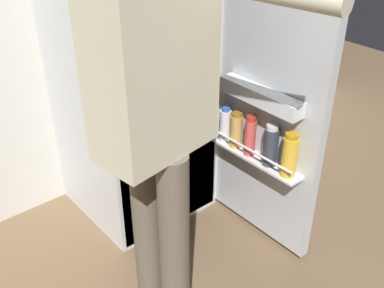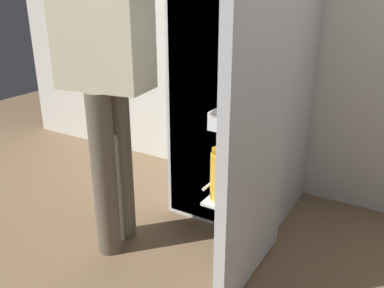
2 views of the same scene
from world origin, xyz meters
The scene contains 3 objects.
ground_plane centered at (0.00, 0.00, 0.00)m, with size 6.93×6.93×0.00m, color brown.
refrigerator centered at (0.03, 0.52, 0.88)m, with size 0.69×1.28×1.76m.
person centered at (-0.36, -0.16, 1.02)m, with size 0.62×0.70×1.69m.
Camera 1 is at (-1.17, -1.31, 1.70)m, focal length 43.11 mm.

